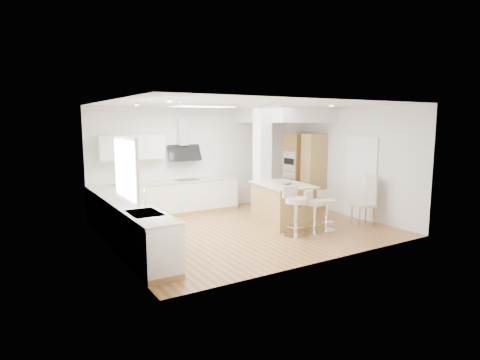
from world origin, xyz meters
TOP-DOWN VIEW (x-y plane):
  - ground at (0.00, 0.00)m, footprint 6.00×6.00m
  - ceiling at (0.00, 0.00)m, footprint 6.00×5.00m
  - wall_back at (0.00, 2.50)m, footprint 6.00×0.04m
  - wall_left at (-3.00, 0.00)m, footprint 0.04×5.00m
  - wall_right at (3.00, 0.00)m, footprint 0.04×5.00m
  - skylight at (-0.79, 0.60)m, footprint 4.10×2.10m
  - window_left at (-2.96, -0.90)m, footprint 0.06×1.28m
  - doorway_right at (2.97, -0.60)m, footprint 0.05×1.00m
  - counter_left at (-2.70, 0.23)m, footprint 0.63×4.50m
  - counter_back at (-0.91, 2.22)m, footprint 3.62×0.63m
  - pillar at (1.05, 0.95)m, footprint 0.35×0.35m
  - soffit at (2.10, 1.40)m, footprint 1.78×2.20m
  - oven_column at (2.68, 1.23)m, footprint 0.63×1.21m
  - peninsula at (1.00, 0.00)m, footprint 1.26×1.72m
  - bar_stool_a at (0.53, -1.04)m, footprint 0.55×0.55m
  - bar_stool_b at (1.04, -1.07)m, footprint 0.55×0.55m
  - bar_stool_c at (1.45, -1.02)m, footprint 0.43×0.43m
  - dining_chair at (2.64, -1.14)m, footprint 0.58×0.58m

SIDE VIEW (x-z plane):
  - ground at x=0.00m, z-range 0.00..0.00m
  - ceiling at x=0.00m, z-range -0.01..0.01m
  - counter_left at x=-2.70m, z-range -0.22..1.13m
  - peninsula at x=1.00m, z-range -0.03..1.01m
  - bar_stool_c at x=1.45m, z-range 0.06..0.95m
  - bar_stool_b at x=1.04m, z-range 0.06..1.00m
  - bar_stool_a at x=0.53m, z-range 0.07..1.14m
  - dining_chair at x=2.64m, z-range 0.04..1.22m
  - counter_back at x=-0.91m, z-range -0.55..1.95m
  - doorway_right at x=2.97m, z-range -0.05..2.05m
  - oven_column at x=2.68m, z-range 0.00..2.10m
  - wall_back at x=0.00m, z-range 0.00..2.80m
  - wall_left at x=-3.00m, z-range 0.00..2.80m
  - wall_right at x=3.00m, z-range 0.00..2.80m
  - pillar at x=1.05m, z-range 0.00..2.80m
  - window_left at x=-2.96m, z-range 1.16..2.23m
  - soffit at x=2.10m, z-range 2.40..2.80m
  - skylight at x=-0.79m, z-range 2.74..2.80m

